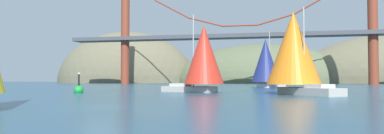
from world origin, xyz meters
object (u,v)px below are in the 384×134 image
object	(u,v)px
sailboat_scarlet_sail	(203,57)
sailboat_navy_sail	(266,62)
channel_buoy	(79,90)
sailboat_orange_sail	(294,50)

from	to	relation	value
sailboat_scarlet_sail	sailboat_navy_sail	xyz separation A→B (m)	(7.05, 27.55, 0.56)
sailboat_navy_sail	channel_buoy	xyz separation A→B (m)	(-21.14, -31.81, -4.51)
sailboat_orange_sail	sailboat_scarlet_sail	size ratio (longest dim) A/B	1.01
sailboat_scarlet_sail	sailboat_orange_sail	bearing A→B (deg)	-16.33
sailboat_navy_sail	sailboat_orange_sail	bearing A→B (deg)	-83.46
sailboat_navy_sail	sailboat_scarlet_sail	bearing A→B (deg)	-104.36
sailboat_scarlet_sail	channel_buoy	distance (m)	15.23
sailboat_scarlet_sail	channel_buoy	world-z (taller)	sailboat_scarlet_sail
sailboat_orange_sail	sailboat_navy_sail	bearing A→B (deg)	96.54
sailboat_scarlet_sail	channel_buoy	size ratio (longest dim) A/B	3.65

